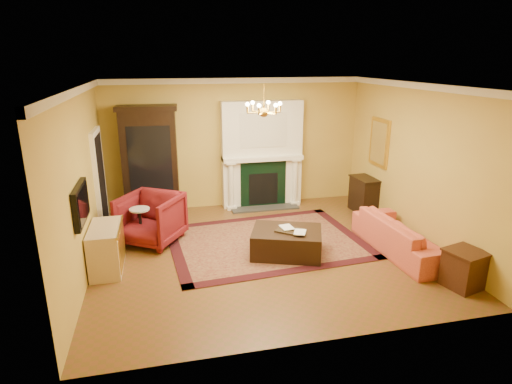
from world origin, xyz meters
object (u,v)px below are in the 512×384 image
object	(u,v)px
end_table	(464,270)
leather_ottoman	(287,242)
console_table	(364,195)
china_cabinet	(151,164)
coral_sofa	(403,230)
commode	(106,248)
pedestal_table	(141,223)
wingback_armchair	(151,217)

from	to	relation	value
end_table	leather_ottoman	xyz separation A→B (m)	(-2.34, 1.72, -0.05)
console_table	leather_ottoman	size ratio (longest dim) A/B	0.64
china_cabinet	coral_sofa	bearing A→B (deg)	-30.86
china_cabinet	end_table	world-z (taller)	china_cabinet
end_table	leather_ottoman	distance (m)	2.90
commode	coral_sofa	distance (m)	5.24
china_cabinet	commode	bearing A→B (deg)	-102.42
coral_sofa	leather_ottoman	xyz separation A→B (m)	(-2.10, 0.37, -0.19)
pedestal_table	console_table	world-z (taller)	console_table
china_cabinet	wingback_armchair	world-z (taller)	china_cabinet
end_table	console_table	distance (m)	3.53
end_table	console_table	xyz separation A→B (m)	(0.06, 3.52, 0.10)
coral_sofa	console_table	xyz separation A→B (m)	(0.30, 2.17, -0.04)
coral_sofa	leather_ottoman	bearing A→B (deg)	77.12
end_table	console_table	bearing A→B (deg)	89.02
pedestal_table	leather_ottoman	xyz separation A→B (m)	(2.58, -1.17, -0.15)
china_cabinet	wingback_armchair	xyz separation A→B (m)	(-0.04, -1.62, -0.65)
china_cabinet	leather_ottoman	world-z (taller)	china_cabinet
commode	end_table	bearing A→B (deg)	-18.26
coral_sofa	end_table	size ratio (longest dim) A/B	3.83
coral_sofa	end_table	bearing A→B (deg)	-172.98
commode	console_table	distance (m)	5.76
commode	coral_sofa	world-z (taller)	coral_sofa
commode	leather_ottoman	size ratio (longest dim) A/B	0.84
console_table	coral_sofa	bearing A→B (deg)	-101.70
wingback_armchair	console_table	world-z (taller)	wingback_armchair
coral_sofa	wingback_armchair	bearing A→B (deg)	68.84
china_cabinet	leather_ottoman	xyz separation A→B (m)	(2.35, -2.73, -0.93)
pedestal_table	leather_ottoman	world-z (taller)	pedestal_table
pedestal_table	coral_sofa	xyz separation A→B (m)	(4.68, -1.53, 0.04)
china_cabinet	end_table	xyz separation A→B (m)	(4.69, -4.45, -0.89)
china_cabinet	end_table	distance (m)	6.52
wingback_armchair	pedestal_table	size ratio (longest dim) A/B	1.54
china_cabinet	console_table	world-z (taller)	china_cabinet
wingback_armchair	end_table	xyz separation A→B (m)	(4.72, -2.83, -0.24)
wingback_armchair	coral_sofa	xyz separation A→B (m)	(4.48, -1.47, -0.10)
wingback_armchair	commode	world-z (taller)	wingback_armchair
commode	end_table	size ratio (longest dim) A/B	1.77
china_cabinet	wingback_armchair	size ratio (longest dim) A/B	2.22
coral_sofa	console_table	size ratio (longest dim) A/B	2.83
end_table	leather_ottoman	bearing A→B (deg)	143.67
wingback_armchair	console_table	bearing A→B (deg)	40.55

